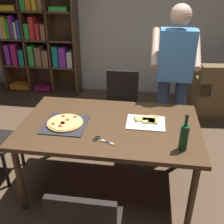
{
  "coord_description": "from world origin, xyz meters",
  "views": [
    {
      "loc": [
        0.33,
        -2.14,
        2.02
      ],
      "look_at": [
        0.0,
        0.15,
        0.8
      ],
      "focal_mm": 42.58,
      "sensor_mm": 36.0,
      "label": 1
    }
  ],
  "objects_px": {
    "dining_table": "(110,130)",
    "pepperoni_pizza_on_tray": "(65,123)",
    "bookshelf": "(37,39)",
    "chair_far_side": "(121,102)",
    "person_serving_pizza": "(174,74)",
    "wine_bottle": "(184,137)",
    "kitchen_scissors": "(100,140)"
  },
  "relations": [
    {
      "from": "dining_table",
      "to": "pepperoni_pizza_on_tray",
      "type": "distance_m",
      "value": 0.43
    },
    {
      "from": "bookshelf",
      "to": "pepperoni_pizza_on_tray",
      "type": "distance_m",
      "value": 2.76
    },
    {
      "from": "chair_far_side",
      "to": "person_serving_pizza",
      "type": "relative_size",
      "value": 0.51
    },
    {
      "from": "dining_table",
      "to": "person_serving_pizza",
      "type": "distance_m",
      "value": 1.04
    },
    {
      "from": "wine_bottle",
      "to": "kitchen_scissors",
      "type": "xyz_separation_m",
      "value": [
        -0.68,
        0.03,
        -0.11
      ]
    },
    {
      "from": "kitchen_scissors",
      "to": "pepperoni_pizza_on_tray",
      "type": "bearing_deg",
      "value": 150.73
    },
    {
      "from": "dining_table",
      "to": "kitchen_scissors",
      "type": "xyz_separation_m",
      "value": [
        -0.04,
        -0.28,
        0.07
      ]
    },
    {
      "from": "pepperoni_pizza_on_tray",
      "to": "wine_bottle",
      "type": "xyz_separation_m",
      "value": [
        1.06,
        -0.24,
        0.1
      ]
    },
    {
      "from": "pepperoni_pizza_on_tray",
      "to": "wine_bottle",
      "type": "relative_size",
      "value": 1.26
    },
    {
      "from": "chair_far_side",
      "to": "wine_bottle",
      "type": "relative_size",
      "value": 2.85
    },
    {
      "from": "chair_far_side",
      "to": "person_serving_pizza",
      "type": "xyz_separation_m",
      "value": [
        0.62,
        -0.22,
        0.49
      ]
    },
    {
      "from": "wine_bottle",
      "to": "kitchen_scissors",
      "type": "bearing_deg",
      "value": 177.34
    },
    {
      "from": "dining_table",
      "to": "pepperoni_pizza_on_tray",
      "type": "bearing_deg",
      "value": -169.92
    },
    {
      "from": "dining_table",
      "to": "bookshelf",
      "type": "height_order",
      "value": "bookshelf"
    },
    {
      "from": "pepperoni_pizza_on_tray",
      "to": "dining_table",
      "type": "bearing_deg",
      "value": 10.08
    },
    {
      "from": "person_serving_pizza",
      "to": "dining_table",
      "type": "bearing_deg",
      "value": -128.43
    },
    {
      "from": "dining_table",
      "to": "chair_far_side",
      "type": "distance_m",
      "value": 1.01
    },
    {
      "from": "bookshelf",
      "to": "kitchen_scissors",
      "type": "xyz_separation_m",
      "value": [
        1.63,
        -2.66,
        -0.21
      ]
    },
    {
      "from": "bookshelf",
      "to": "wine_bottle",
      "type": "height_order",
      "value": "bookshelf"
    },
    {
      "from": "person_serving_pizza",
      "to": "wine_bottle",
      "type": "height_order",
      "value": "person_serving_pizza"
    },
    {
      "from": "chair_far_side",
      "to": "kitchen_scissors",
      "type": "distance_m",
      "value": 1.31
    },
    {
      "from": "bookshelf",
      "to": "wine_bottle",
      "type": "bearing_deg",
      "value": -49.34
    },
    {
      "from": "bookshelf",
      "to": "pepperoni_pizza_on_tray",
      "type": "bearing_deg",
      "value": -62.84
    },
    {
      "from": "bookshelf",
      "to": "person_serving_pizza",
      "type": "relative_size",
      "value": 1.11
    },
    {
      "from": "person_serving_pizza",
      "to": "wine_bottle",
      "type": "xyz_separation_m",
      "value": [
        0.02,
        -1.09,
        -0.13
      ]
    },
    {
      "from": "chair_far_side",
      "to": "wine_bottle",
      "type": "bearing_deg",
      "value": -63.95
    },
    {
      "from": "bookshelf",
      "to": "person_serving_pizza",
      "type": "distance_m",
      "value": 2.79
    },
    {
      "from": "kitchen_scissors",
      "to": "bookshelf",
      "type": "bearing_deg",
      "value": 121.53
    },
    {
      "from": "dining_table",
      "to": "chair_far_side",
      "type": "height_order",
      "value": "chair_far_side"
    },
    {
      "from": "pepperoni_pizza_on_tray",
      "to": "kitchen_scissors",
      "type": "xyz_separation_m",
      "value": [
        0.37,
        -0.21,
        -0.01
      ]
    },
    {
      "from": "dining_table",
      "to": "wine_bottle",
      "type": "bearing_deg",
      "value": -26.12
    },
    {
      "from": "bookshelf",
      "to": "kitchen_scissors",
      "type": "relative_size",
      "value": 9.88
    }
  ]
}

